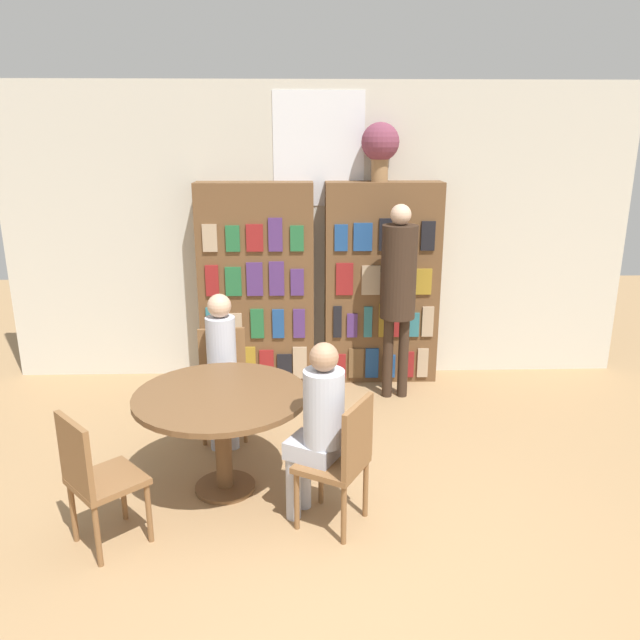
# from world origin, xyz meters

# --- Properties ---
(ground_plane) EXTENTS (16.00, 16.00, 0.00)m
(ground_plane) POSITION_xyz_m (0.00, 0.00, 0.00)
(ground_plane) COLOR #9E7A51
(wall_back) EXTENTS (6.40, 0.07, 3.00)m
(wall_back) POSITION_xyz_m (0.00, 3.41, 1.51)
(wall_back) COLOR beige
(wall_back) RESTS_ON ground_plane
(bookshelf_left) EXTENTS (1.16, 0.34, 2.05)m
(bookshelf_left) POSITION_xyz_m (-0.64, 3.22, 1.02)
(bookshelf_left) COLOR brown
(bookshelf_left) RESTS_ON ground_plane
(bookshelf_right) EXTENTS (1.16, 0.34, 2.05)m
(bookshelf_right) POSITION_xyz_m (0.64, 3.22, 1.02)
(bookshelf_right) COLOR brown
(bookshelf_right) RESTS_ON ground_plane
(flower_vase) EXTENTS (0.37, 0.37, 0.56)m
(flower_vase) POSITION_xyz_m (0.59, 3.23, 2.39)
(flower_vase) COLOR #997047
(flower_vase) RESTS_ON bookshelf_right
(reading_table) EXTENTS (1.23, 1.23, 0.76)m
(reading_table) POSITION_xyz_m (-0.76, 1.07, 0.64)
(reading_table) COLOR brown
(reading_table) RESTS_ON ground_plane
(chair_near_camera) EXTENTS (0.57, 0.57, 0.91)m
(chair_near_camera) POSITION_xyz_m (-1.46, 0.43, 0.51)
(chair_near_camera) COLOR brown
(chair_near_camera) RESTS_ON ground_plane
(chair_left_side) EXTENTS (0.44, 0.44, 0.91)m
(chair_left_side) POSITION_xyz_m (-0.86, 2.02, 0.51)
(chair_left_side) COLOR brown
(chair_left_side) RESTS_ON ground_plane
(chair_far_side) EXTENTS (0.55, 0.55, 0.91)m
(chair_far_side) POSITION_xyz_m (0.07, 0.60, 0.51)
(chair_far_side) COLOR brown
(chair_far_side) RESTS_ON ground_plane
(seated_reader_left) EXTENTS (0.28, 0.37, 1.27)m
(seated_reader_left) POSITION_xyz_m (-0.84, 1.83, 0.72)
(seated_reader_left) COLOR #B2B7C6
(seated_reader_left) RESTS_ON ground_plane
(seated_reader_right) EXTENTS (0.41, 0.39, 1.26)m
(seated_reader_right) POSITION_xyz_m (-0.08, 0.69, 0.72)
(seated_reader_right) COLOR #B2B7C6
(seated_reader_right) RESTS_ON ground_plane
(librarian_standing) EXTENTS (0.33, 0.60, 1.89)m
(librarian_standing) POSITION_xyz_m (0.73, 2.72, 1.18)
(librarian_standing) COLOR #332319
(librarian_standing) RESTS_ON ground_plane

